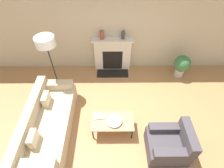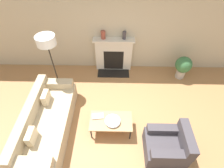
{
  "view_description": "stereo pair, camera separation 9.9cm",
  "coord_description": "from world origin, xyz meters",
  "px_view_note": "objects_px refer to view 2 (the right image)",
  "views": [
    {
      "loc": [
        -0.28,
        -1.97,
        3.83
      ],
      "look_at": [
        -0.26,
        1.33,
        0.45
      ],
      "focal_mm": 28.0,
      "sensor_mm": 36.0,
      "label": 1
    },
    {
      "loc": [
        -0.18,
        -1.97,
        3.83
      ],
      "look_at": [
        -0.26,
        1.33,
        0.45
      ],
      "focal_mm": 28.0,
      "sensor_mm": 36.0,
      "label": 2
    }
  ],
  "objects_px": {
    "bowl": "(113,121)",
    "armchair_near": "(168,146)",
    "floor_lamp": "(48,46)",
    "coffee_table": "(111,121)",
    "potted_plant": "(183,66)",
    "mantel_vase_center_left": "(124,35)",
    "mantel_vase_left": "(103,35)",
    "book": "(98,116)",
    "couch": "(47,122)",
    "fireplace": "(114,55)"
  },
  "relations": [
    {
      "from": "bowl",
      "to": "mantel_vase_center_left",
      "type": "bearing_deg",
      "value": 82.98
    },
    {
      "from": "couch",
      "to": "book",
      "type": "bearing_deg",
      "value": -83.43
    },
    {
      "from": "bowl",
      "to": "armchair_near",
      "type": "bearing_deg",
      "value": -23.3
    },
    {
      "from": "fireplace",
      "to": "book",
      "type": "bearing_deg",
      "value": -98.67
    },
    {
      "from": "couch",
      "to": "book",
      "type": "height_order",
      "value": "couch"
    },
    {
      "from": "armchair_near",
      "to": "mantel_vase_center_left",
      "type": "height_order",
      "value": "mantel_vase_center_left"
    },
    {
      "from": "mantel_vase_left",
      "to": "mantel_vase_center_left",
      "type": "bearing_deg",
      "value": 0.0
    },
    {
      "from": "bowl",
      "to": "mantel_vase_center_left",
      "type": "relative_size",
      "value": 1.52
    },
    {
      "from": "potted_plant",
      "to": "armchair_near",
      "type": "bearing_deg",
      "value": -110.61
    },
    {
      "from": "armchair_near",
      "to": "mantel_vase_left",
      "type": "xyz_separation_m",
      "value": [
        -1.49,
        2.86,
        0.93
      ]
    },
    {
      "from": "book",
      "to": "mantel_vase_center_left",
      "type": "distance_m",
      "value": 2.45
    },
    {
      "from": "armchair_near",
      "to": "book",
      "type": "xyz_separation_m",
      "value": [
        -1.52,
        0.64,
        0.09
      ]
    },
    {
      "from": "potted_plant",
      "to": "fireplace",
      "type": "bearing_deg",
      "value": 169.94
    },
    {
      "from": "coffee_table",
      "to": "bowl",
      "type": "height_order",
      "value": "bowl"
    },
    {
      "from": "book",
      "to": "mantel_vase_left",
      "type": "distance_m",
      "value": 2.36
    },
    {
      "from": "couch",
      "to": "floor_lamp",
      "type": "bearing_deg",
      "value": 2.14
    },
    {
      "from": "coffee_table",
      "to": "bowl",
      "type": "xyz_separation_m",
      "value": [
        0.04,
        -0.03,
        0.07
      ]
    },
    {
      "from": "floor_lamp",
      "to": "potted_plant",
      "type": "distance_m",
      "value": 3.88
    },
    {
      "from": "coffee_table",
      "to": "potted_plant",
      "type": "height_order",
      "value": "potted_plant"
    },
    {
      "from": "armchair_near",
      "to": "mantel_vase_left",
      "type": "distance_m",
      "value": 3.35
    },
    {
      "from": "fireplace",
      "to": "potted_plant",
      "type": "bearing_deg",
      "value": -10.06
    },
    {
      "from": "fireplace",
      "to": "potted_plant",
      "type": "xyz_separation_m",
      "value": [
        2.11,
        -0.37,
        -0.1
      ]
    },
    {
      "from": "fireplace",
      "to": "mantel_vase_left",
      "type": "distance_m",
      "value": 0.75
    },
    {
      "from": "mantel_vase_center_left",
      "to": "book",
      "type": "bearing_deg",
      "value": -106.06
    },
    {
      "from": "coffee_table",
      "to": "mantel_vase_left",
      "type": "xyz_separation_m",
      "value": [
        -0.28,
        2.32,
        0.88
      ]
    },
    {
      "from": "couch",
      "to": "mantel_vase_center_left",
      "type": "relative_size",
      "value": 9.68
    },
    {
      "from": "couch",
      "to": "mantel_vase_center_left",
      "type": "distance_m",
      "value": 3.12
    },
    {
      "from": "mantel_vase_center_left",
      "to": "potted_plant",
      "type": "xyz_separation_m",
      "value": [
        1.81,
        -0.39,
        -0.79
      ]
    },
    {
      "from": "bowl",
      "to": "mantel_vase_left",
      "type": "height_order",
      "value": "mantel_vase_left"
    },
    {
      "from": "armchair_near",
      "to": "bowl",
      "type": "bearing_deg",
      "value": -113.3
    },
    {
      "from": "couch",
      "to": "fireplace",
      "type": "bearing_deg",
      "value": -33.15
    },
    {
      "from": "armchair_near",
      "to": "floor_lamp",
      "type": "bearing_deg",
      "value": -124.16
    },
    {
      "from": "mantel_vase_left",
      "to": "mantel_vase_center_left",
      "type": "relative_size",
      "value": 1.02
    },
    {
      "from": "bowl",
      "to": "potted_plant",
      "type": "bearing_deg",
      "value": 43.05
    },
    {
      "from": "couch",
      "to": "potted_plant",
      "type": "height_order",
      "value": "couch"
    },
    {
      "from": "mantel_vase_center_left",
      "to": "bowl",
      "type": "bearing_deg",
      "value": -97.02
    },
    {
      "from": "potted_plant",
      "to": "book",
      "type": "bearing_deg",
      "value": -143.33
    },
    {
      "from": "coffee_table",
      "to": "mantel_vase_left",
      "type": "distance_m",
      "value": 2.49
    },
    {
      "from": "coffee_table",
      "to": "mantel_vase_center_left",
      "type": "distance_m",
      "value": 2.5
    },
    {
      "from": "book",
      "to": "potted_plant",
      "type": "bearing_deg",
      "value": 29.99
    },
    {
      "from": "potted_plant",
      "to": "mantel_vase_center_left",
      "type": "bearing_deg",
      "value": 167.86
    },
    {
      "from": "floor_lamp",
      "to": "coffee_table",
      "type": "bearing_deg",
      "value": -40.74
    },
    {
      "from": "mantel_vase_left",
      "to": "mantel_vase_center_left",
      "type": "height_order",
      "value": "mantel_vase_left"
    },
    {
      "from": "mantel_vase_left",
      "to": "fireplace",
      "type": "bearing_deg",
      "value": -2.72
    },
    {
      "from": "couch",
      "to": "mantel_vase_center_left",
      "type": "xyz_separation_m",
      "value": [
        1.83,
        2.35,
        0.93
      ]
    },
    {
      "from": "armchair_near",
      "to": "coffee_table",
      "type": "distance_m",
      "value": 1.33
    },
    {
      "from": "couch",
      "to": "book",
      "type": "xyz_separation_m",
      "value": [
        1.19,
        0.14,
        0.09
      ]
    },
    {
      "from": "mantel_vase_left",
      "to": "mantel_vase_center_left",
      "type": "xyz_separation_m",
      "value": [
        0.61,
        0.0,
        -0.0
      ]
    },
    {
      "from": "couch",
      "to": "armchair_near",
      "type": "xyz_separation_m",
      "value": [
        2.71,
        -0.51,
        -0.0
      ]
    },
    {
      "from": "couch",
      "to": "floor_lamp",
      "type": "height_order",
      "value": "floor_lamp"
    }
  ]
}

